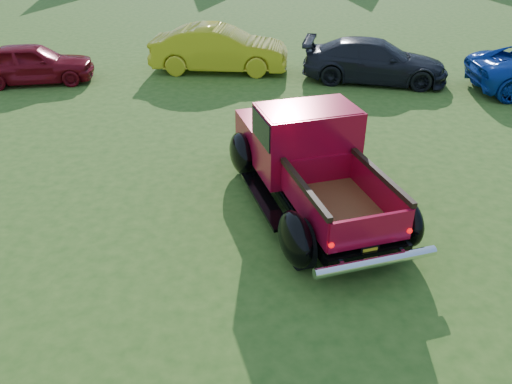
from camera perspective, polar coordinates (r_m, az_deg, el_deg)
ground at (r=8.27m, az=0.60°, el=-6.57°), size 120.00×120.00×0.00m
pickup_truck at (r=9.35m, az=5.70°, el=4.08°), size 3.47×5.22×1.82m
show_car_red at (r=17.53m, az=-24.17°, el=13.29°), size 3.85×2.13×1.24m
show_car_yellow at (r=17.32m, az=-4.19°, el=16.00°), size 4.60×1.84×1.49m
show_car_grey at (r=16.64m, az=13.40°, el=14.38°), size 4.74×2.61×1.30m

